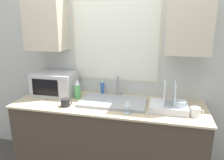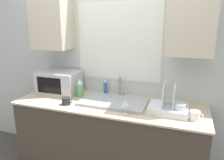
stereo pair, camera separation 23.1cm
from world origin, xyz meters
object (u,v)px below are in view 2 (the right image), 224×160
microwave (59,82)px  faucet (119,85)px  dish_rack (169,107)px  spray_bottle (80,88)px  soap_bottle (105,88)px  mug_near_sink (66,101)px  wine_glass (125,104)px

microwave → faucet: bearing=6.6°
dish_rack → spray_bottle: size_ratio=1.70×
soap_bottle → spray_bottle: bearing=-139.9°
faucet → mug_near_sink: faucet is taller
microwave → mug_near_sink: bearing=-48.9°
spray_bottle → mug_near_sink: bearing=-97.0°
dish_rack → spray_bottle: bearing=173.0°
microwave → soap_bottle: 0.58m
faucet → microwave: 0.77m
faucet → wine_glass: size_ratio=1.67×
soap_bottle → wine_glass: soap_bottle is taller
soap_bottle → mug_near_sink: soap_bottle is taller
microwave → soap_bottle: bearing=15.0°
mug_near_sink → wine_glass: bearing=-3.0°
microwave → spray_bottle: size_ratio=2.25×
microwave → dish_rack: bearing=-7.7°
spray_bottle → soap_bottle: size_ratio=1.29×
microwave → mug_near_sink: (0.28, -0.32, -0.10)m
microwave → wine_glass: microwave is taller
dish_rack → wine_glass: bearing=-156.4°
faucet → dish_rack: size_ratio=0.67×
dish_rack → wine_glass: (-0.40, -0.18, 0.05)m
soap_bottle → wine_glass: 0.65m
dish_rack → wine_glass: dish_rack is taller
microwave → dish_rack: (1.37, -0.18, -0.08)m
faucet → microwave: (-0.76, -0.09, -0.01)m
mug_near_sink → soap_bottle: bearing=59.7°
spray_bottle → faucet: bearing=17.8°
faucet → spray_bottle: size_ratio=1.13×
dish_rack → spray_bottle: dish_rack is taller
microwave → mug_near_sink: size_ratio=3.98×
faucet → microwave: microwave is taller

